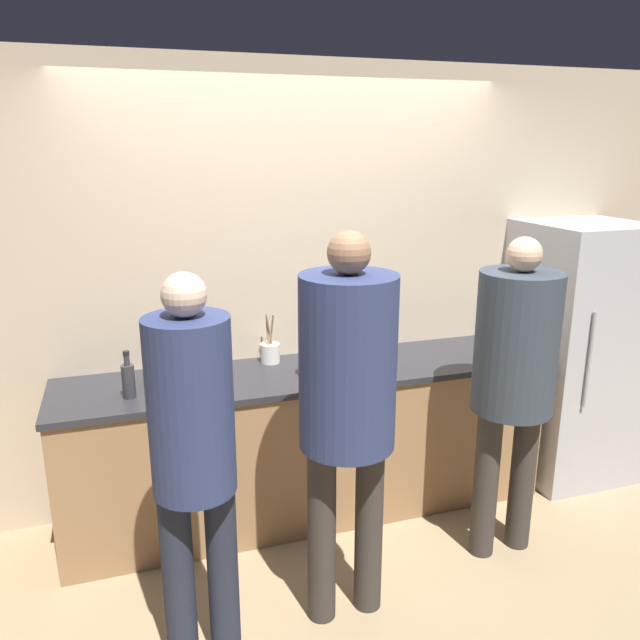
{
  "coord_description": "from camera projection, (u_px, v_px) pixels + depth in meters",
  "views": [
    {
      "loc": [
        -0.97,
        -2.85,
        2.13
      ],
      "look_at": [
        0.0,
        0.15,
        1.24
      ],
      "focal_mm": 35.0,
      "sensor_mm": 36.0,
      "label": 1
    }
  ],
  "objects": [
    {
      "name": "cup_blue",
      "position": [
        354.0,
        355.0,
        3.65
      ],
      "size": [
        0.1,
        0.1,
        0.1
      ],
      "color": "#335184",
      "rests_on": "counter"
    },
    {
      "name": "bottle_red",
      "position": [
        308.0,
        360.0,
        3.41
      ],
      "size": [
        0.07,
        0.07,
        0.26
      ],
      "color": "red",
      "rests_on": "counter"
    },
    {
      "name": "person_right",
      "position": [
        514.0,
        366.0,
        3.14
      ],
      "size": [
        0.41,
        0.41,
        1.71
      ],
      "color": "#38332D",
      "rests_on": "ground_plane"
    },
    {
      "name": "refrigerator",
      "position": [
        575.0,
        351.0,
        4.06
      ],
      "size": [
        0.71,
        0.73,
        1.67
      ],
      "color": "#B7B7BC",
      "rests_on": "ground_plane"
    },
    {
      "name": "fruit_bowl",
      "position": [
        181.0,
        376.0,
        3.35
      ],
      "size": [
        0.36,
        0.36,
        0.11
      ],
      "color": "#4C3323",
      "rests_on": "counter"
    },
    {
      "name": "wall_back",
      "position": [
        293.0,
        288.0,
        3.75
      ],
      "size": [
        5.2,
        0.06,
        2.6
      ],
      "color": "#C6B293",
      "rests_on": "ground_plane"
    },
    {
      "name": "cup_yellow",
      "position": [
        500.0,
        349.0,
        3.77
      ],
      "size": [
        0.07,
        0.07,
        0.09
      ],
      "color": "gold",
      "rests_on": "counter"
    },
    {
      "name": "person_center",
      "position": [
        347.0,
        390.0,
        2.66
      ],
      "size": [
        0.42,
        0.42,
        1.8
      ],
      "color": "#38332D",
      "rests_on": "ground_plane"
    },
    {
      "name": "utensil_crock",
      "position": [
        270.0,
        352.0,
        3.66
      ],
      "size": [
        0.11,
        0.11,
        0.29
      ],
      "color": "silver",
      "rests_on": "counter"
    },
    {
      "name": "person_left",
      "position": [
        193.0,
        447.0,
        2.43
      ],
      "size": [
        0.33,
        0.33,
        1.69
      ],
      "color": "#232838",
      "rests_on": "ground_plane"
    },
    {
      "name": "counter",
      "position": [
        309.0,
        440.0,
        3.69
      ],
      "size": [
        2.81,
        0.66,
        0.89
      ],
      "color": "#9E754C",
      "rests_on": "ground_plane"
    },
    {
      "name": "ground_plane",
      "position": [
        328.0,
        541.0,
        3.47
      ],
      "size": [
        14.0,
        14.0,
        0.0
      ],
      "primitive_type": "plane",
      "color": "#9E8460"
    },
    {
      "name": "bottle_dark",
      "position": [
        128.0,
        379.0,
        3.14
      ],
      "size": [
        0.07,
        0.07,
        0.25
      ],
      "color": "#333338",
      "rests_on": "counter"
    }
  ]
}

